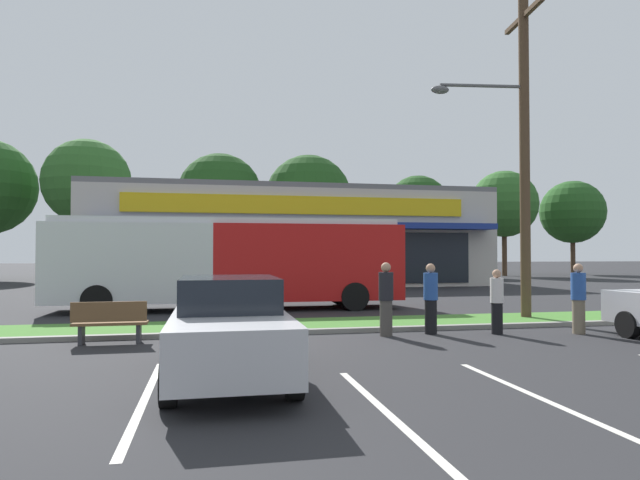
{
  "coord_description": "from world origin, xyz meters",
  "views": [
    {
      "loc": [
        -2.69,
        -0.63,
        2.02
      ],
      "look_at": [
        1.12,
        18.1,
        2.49
      ],
      "focal_mm": 30.38,
      "sensor_mm": 36.0,
      "label": 1
    }
  ],
  "objects_px": {
    "bus_stop_bench": "(110,321)",
    "pedestrian_near_bench": "(431,299)",
    "car_1": "(229,327)",
    "pedestrian_mid": "(497,302)",
    "utility_pole": "(520,146)",
    "city_bus": "(231,260)",
    "pedestrian_by_pole": "(386,299)",
    "pedestrian_far": "(578,298)"
  },
  "relations": [
    {
      "from": "city_bus",
      "to": "pedestrian_by_pole",
      "type": "bearing_deg",
      "value": 117.47
    },
    {
      "from": "bus_stop_bench",
      "to": "pedestrian_mid",
      "type": "relative_size",
      "value": 0.99
    },
    {
      "from": "pedestrian_by_pole",
      "to": "city_bus",
      "type": "bearing_deg",
      "value": -4.91
    },
    {
      "from": "car_1",
      "to": "pedestrian_by_pole",
      "type": "height_order",
      "value": "pedestrian_by_pole"
    },
    {
      "from": "city_bus",
      "to": "pedestrian_by_pole",
      "type": "xyz_separation_m",
      "value": [
        3.5,
        -7.07,
        -0.86
      ]
    },
    {
      "from": "bus_stop_bench",
      "to": "car_1",
      "type": "distance_m",
      "value": 4.67
    },
    {
      "from": "utility_pole",
      "to": "pedestrian_near_bench",
      "type": "bearing_deg",
      "value": -152.31
    },
    {
      "from": "bus_stop_bench",
      "to": "car_1",
      "type": "height_order",
      "value": "car_1"
    },
    {
      "from": "car_1",
      "to": "pedestrian_near_bench",
      "type": "height_order",
      "value": "pedestrian_near_bench"
    },
    {
      "from": "city_bus",
      "to": "utility_pole",
      "type": "bearing_deg",
      "value": 150.4
    },
    {
      "from": "bus_stop_bench",
      "to": "pedestrian_far",
      "type": "bearing_deg",
      "value": 176.3
    },
    {
      "from": "bus_stop_bench",
      "to": "pedestrian_near_bench",
      "type": "bearing_deg",
      "value": 179.82
    },
    {
      "from": "city_bus",
      "to": "pedestrian_near_bench",
      "type": "xyz_separation_m",
      "value": [
        4.71,
        -6.97,
        -0.88
      ]
    },
    {
      "from": "pedestrian_by_pole",
      "to": "pedestrian_mid",
      "type": "relative_size",
      "value": 1.11
    },
    {
      "from": "utility_pole",
      "to": "pedestrian_by_pole",
      "type": "distance_m",
      "value": 6.89
    },
    {
      "from": "pedestrian_far",
      "to": "pedestrian_near_bench",
      "type": "bearing_deg",
      "value": -105.58
    },
    {
      "from": "utility_pole",
      "to": "bus_stop_bench",
      "type": "height_order",
      "value": "utility_pole"
    },
    {
      "from": "pedestrian_far",
      "to": "utility_pole",
      "type": "bearing_deg",
      "value": 173.89
    },
    {
      "from": "city_bus",
      "to": "car_1",
      "type": "height_order",
      "value": "city_bus"
    },
    {
      "from": "pedestrian_by_pole",
      "to": "pedestrian_mid",
      "type": "height_order",
      "value": "pedestrian_by_pole"
    },
    {
      "from": "pedestrian_near_bench",
      "to": "pedestrian_far",
      "type": "relative_size",
      "value": 1.0
    },
    {
      "from": "utility_pole",
      "to": "car_1",
      "type": "xyz_separation_m",
      "value": [
        -8.86,
        -5.87,
        -4.43
      ]
    },
    {
      "from": "pedestrian_near_bench",
      "to": "pedestrian_by_pole",
      "type": "distance_m",
      "value": 1.21
    },
    {
      "from": "bus_stop_bench",
      "to": "pedestrian_by_pole",
      "type": "distance_m",
      "value": 6.42
    },
    {
      "from": "bus_stop_bench",
      "to": "pedestrian_far",
      "type": "distance_m",
      "value": 11.31
    },
    {
      "from": "pedestrian_mid",
      "to": "bus_stop_bench",
      "type": "bearing_deg",
      "value": -129.39
    },
    {
      "from": "car_1",
      "to": "pedestrian_by_pole",
      "type": "xyz_separation_m",
      "value": [
        3.92,
        3.82,
        0.08
      ]
    },
    {
      "from": "car_1",
      "to": "pedestrian_by_pole",
      "type": "distance_m",
      "value": 5.47
    },
    {
      "from": "bus_stop_bench",
      "to": "pedestrian_mid",
      "type": "distance_m",
      "value": 9.25
    },
    {
      "from": "pedestrian_near_bench",
      "to": "pedestrian_far",
      "type": "xyz_separation_m",
      "value": [
        3.66,
        -0.71,
        -0.0
      ]
    },
    {
      "from": "bus_stop_bench",
      "to": "pedestrian_by_pole",
      "type": "xyz_separation_m",
      "value": [
        6.41,
        -0.12,
        0.4
      ]
    },
    {
      "from": "utility_pole",
      "to": "bus_stop_bench",
      "type": "xyz_separation_m",
      "value": [
        -11.35,
        -1.93,
        -4.75
      ]
    },
    {
      "from": "car_1",
      "to": "pedestrian_mid",
      "type": "relative_size",
      "value": 2.82
    },
    {
      "from": "pedestrian_near_bench",
      "to": "car_1",
      "type": "bearing_deg",
      "value": -66.45
    },
    {
      "from": "city_bus",
      "to": "pedestrian_far",
      "type": "distance_m",
      "value": 11.39
    },
    {
      "from": "car_1",
      "to": "pedestrian_mid",
      "type": "bearing_deg",
      "value": 117.83
    },
    {
      "from": "utility_pole",
      "to": "city_bus",
      "type": "distance_m",
      "value": 10.41
    },
    {
      "from": "car_1",
      "to": "pedestrian_mid",
      "type": "height_order",
      "value": "car_1"
    },
    {
      "from": "pedestrian_near_bench",
      "to": "pedestrian_by_pole",
      "type": "height_order",
      "value": "pedestrian_by_pole"
    },
    {
      "from": "city_bus",
      "to": "pedestrian_far",
      "type": "height_order",
      "value": "city_bus"
    },
    {
      "from": "pedestrian_near_bench",
      "to": "utility_pole",
      "type": "bearing_deg",
      "value": 103.91
    },
    {
      "from": "pedestrian_near_bench",
      "to": "pedestrian_by_pole",
      "type": "bearing_deg",
      "value": -99.29
    }
  ]
}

